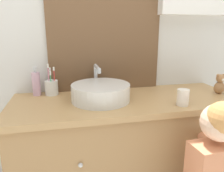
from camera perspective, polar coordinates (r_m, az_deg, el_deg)
wall_back at (r=1.55m, az=2.66°, el=14.59°), size 3.20×0.18×2.50m
vanity_counter at (r=1.53m, az=3.75°, el=-19.15°), size 1.39×0.53×0.88m
sink_basin at (r=1.30m, az=-2.95°, el=-1.49°), size 0.35×0.40×0.19m
toothbrush_holder at (r=1.46m, az=-15.54°, el=-0.24°), size 0.08×0.08×0.20m
soap_dispenser at (r=1.47m, az=-19.18°, el=0.64°), size 0.05×0.05×0.19m
teddy_bear at (r=1.59m, az=26.32°, el=0.38°), size 0.07×0.06×0.13m
drinking_cup at (r=1.27m, az=18.04°, el=-2.84°), size 0.07×0.07×0.09m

